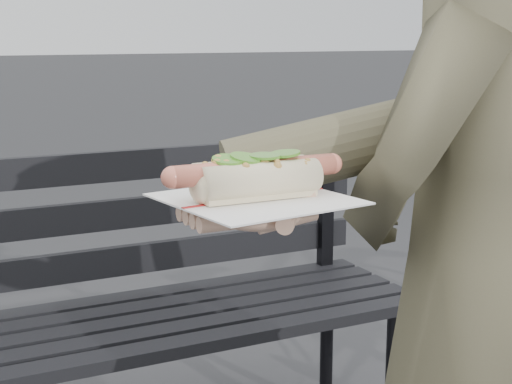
% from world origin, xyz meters
% --- Properties ---
extents(park_bench, '(1.50, 0.44, 0.88)m').
position_xyz_m(park_bench, '(0.04, 0.98, 0.52)').
color(park_bench, black).
rests_on(park_bench, ground).
extents(person, '(0.67, 0.57, 1.55)m').
position_xyz_m(person, '(0.32, 0.01, 0.78)').
color(person, brown).
rests_on(person, ground).
extents(held_hotdog, '(0.64, 0.31, 0.20)m').
position_xyz_m(held_hotdog, '(0.10, -0.02, 1.03)').
color(held_hotdog, brown).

